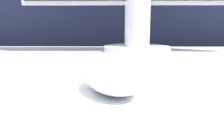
# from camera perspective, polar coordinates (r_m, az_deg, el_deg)

# --- Properties ---
(partition_panel) EXTENTS (5.00, 0.03, 1.29)m
(partition_panel) POSITION_cam_1_polar(r_m,az_deg,el_deg) (1.02, -0.21, 2.66)
(partition_panel) COLOR black
(partition_panel) RESTS_ON ground_plane
(computer_mouse_near) EXTENTS (0.10, 0.14, 0.04)m
(computer_mouse_near) POSITION_cam_1_polar(r_m,az_deg,el_deg) (0.29, -0.13, -1.86)
(computer_mouse_near) COLOR white
(computer_mouse_near) RESTS_ON desk
(keyboard) EXTENTS (0.45, 0.13, 0.02)m
(keyboard) POSITION_cam_1_polar(r_m,az_deg,el_deg) (0.45, -10.94, 2.08)
(keyboard) COLOR silver
(keyboard) RESTS_ON desk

